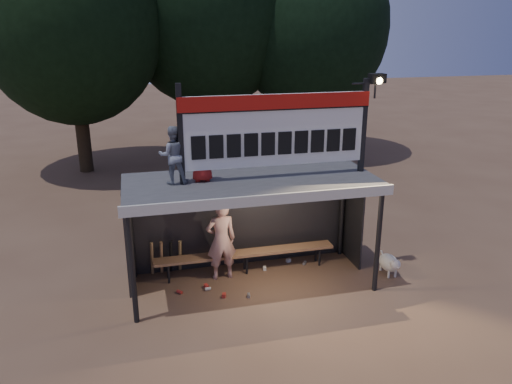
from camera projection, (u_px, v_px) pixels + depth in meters
ground at (251, 283)px, 10.60m from camera, size 80.00×80.00×0.00m
player at (221, 240)px, 10.58m from camera, size 0.67×0.47×1.77m
child_a at (173, 155)px, 9.41m from camera, size 0.56×0.45×1.12m
child_b at (202, 155)px, 9.58m from camera, size 0.51×0.33×1.04m
dugout_shelter at (248, 198)px, 10.25m from camera, size 5.10×2.08×2.32m
scoreboard_assembly at (279, 127)px, 9.68m from camera, size 4.10×0.27×1.99m
bench at (246, 254)px, 10.97m from camera, size 4.00×0.35×0.48m
tree_left at (70, 17)px, 17.15m from camera, size 6.46×6.46×9.27m
tree_mid at (207, 0)px, 19.48m from camera, size 7.22×7.22×10.36m
tree_right at (311, 27)px, 19.79m from camera, size 6.08×6.08×8.72m
dog at (389, 263)px, 10.89m from camera, size 0.36×0.81×0.49m
bats at (166, 257)px, 10.83m from camera, size 0.67×0.35×0.84m
litter at (243, 280)px, 10.65m from camera, size 3.04×1.43×0.08m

